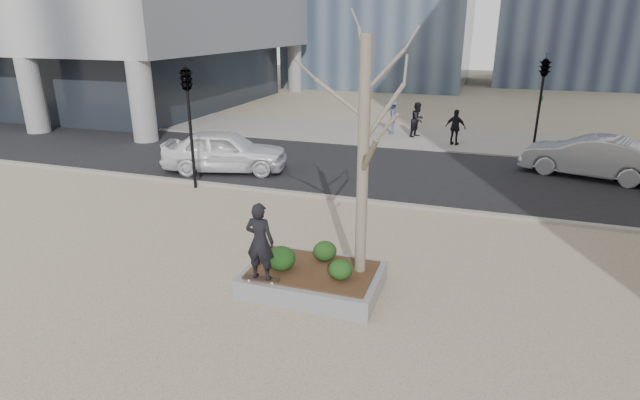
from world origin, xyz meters
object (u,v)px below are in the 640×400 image
(police_car, at_px, (225,151))
(planter, at_px, (313,280))
(skateboarder, at_px, (260,241))
(skateboard, at_px, (262,279))

(police_car, bearing_deg, planter, -156.09)
(police_car, bearing_deg, skateboarder, -162.73)
(skateboard, height_order, skateboarder, skateboarder)
(skateboard, relative_size, skateboarder, 0.46)
(skateboard, distance_m, skateboarder, 0.89)
(skateboard, bearing_deg, police_car, 117.60)
(planter, xyz_separation_m, police_car, (-6.47, 7.87, 0.63))
(planter, height_order, skateboarder, skateboarder)
(skateboard, distance_m, police_car, 10.31)
(planter, xyz_separation_m, skateboard, (-0.89, -0.80, 0.26))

